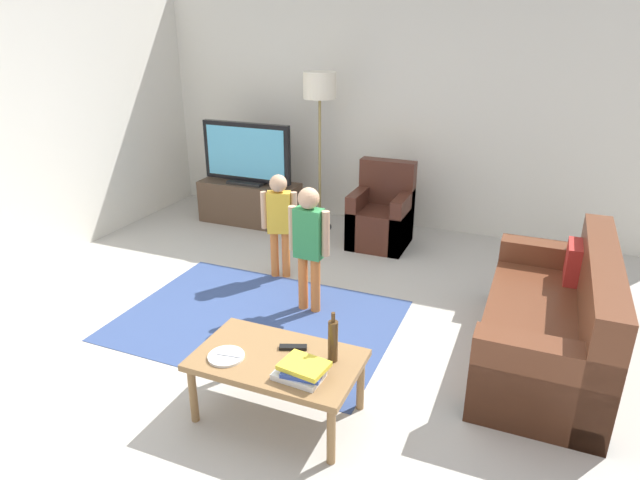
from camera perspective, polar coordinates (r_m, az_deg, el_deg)
ground at (r=4.23m, az=-3.20°, el=-11.05°), size 7.80×7.80×0.00m
wall_back at (r=6.44m, az=8.49°, el=13.27°), size 6.00×0.12×2.70m
area_rug at (r=4.58m, az=-6.48°, el=-8.25°), size 2.20×1.60×0.01m
tv_stand at (r=6.67m, az=-7.29°, el=3.84°), size 1.20×0.44×0.50m
tv at (r=6.49m, az=-7.64°, el=8.86°), size 1.10×0.28×0.71m
couch at (r=4.26m, az=23.38°, el=-8.19°), size 0.80×1.80×0.86m
armchair at (r=5.99m, az=6.44°, el=2.32°), size 0.60×0.60×0.90m
floor_lamp at (r=6.14m, az=-0.03°, el=14.92°), size 0.36×0.36×1.78m
child_near_tv at (r=5.09m, az=-4.26°, el=2.42°), size 0.32×0.19×1.00m
child_center at (r=4.44m, az=-1.16°, el=0.14°), size 0.36×0.17×1.08m
coffee_table at (r=3.40m, az=-4.46°, el=-12.73°), size 1.00×0.60×0.42m
book_stack at (r=3.17m, az=-1.87°, el=-13.39°), size 0.31×0.23×0.09m
bottle at (r=3.26m, az=1.36°, el=-10.40°), size 0.06×0.06×0.32m
tv_remote at (r=3.43m, az=-2.81°, el=-11.08°), size 0.18×0.11×0.02m
plate at (r=3.40m, az=-9.73°, el=-11.83°), size 0.22×0.22×0.02m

